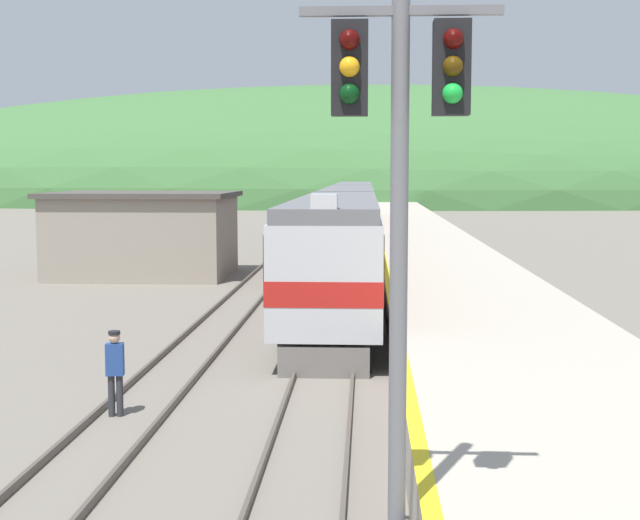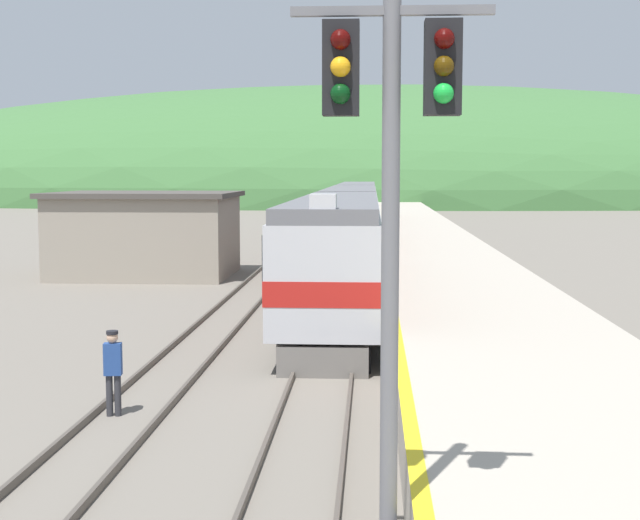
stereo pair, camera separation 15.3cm
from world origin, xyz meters
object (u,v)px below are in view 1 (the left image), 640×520
at_px(express_train_lead_car, 337,252).
at_px(track_worker, 115,367).
at_px(carriage_third, 354,206).
at_px(carriage_second, 349,220).
at_px(signal_mast_main, 400,173).

xyz_separation_m(express_train_lead_car, track_worker, (-4.13, -13.01, -1.24)).
height_order(express_train_lead_car, carriage_third, express_train_lead_car).
height_order(carriage_second, signal_mast_main, signal_mast_main).
distance_m(carriage_second, signal_mast_main, 41.89).
xyz_separation_m(carriage_second, carriage_third, (0.00, 20.90, 0.00)).
bearing_deg(track_worker, signal_mast_main, -55.22).
bearing_deg(express_train_lead_car, track_worker, -107.61).
bearing_deg(track_worker, carriage_second, 83.03).
bearing_deg(carriage_second, carriage_third, 90.00).
xyz_separation_m(carriage_second, track_worker, (-4.13, -33.80, -1.23)).
height_order(signal_mast_main, track_worker, signal_mast_main).
bearing_deg(carriage_second, signal_mast_main, -88.07).
distance_m(express_train_lead_car, signal_mast_main, 21.21).
height_order(carriage_third, signal_mast_main, signal_mast_main).
height_order(express_train_lead_car, signal_mast_main, signal_mast_main).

